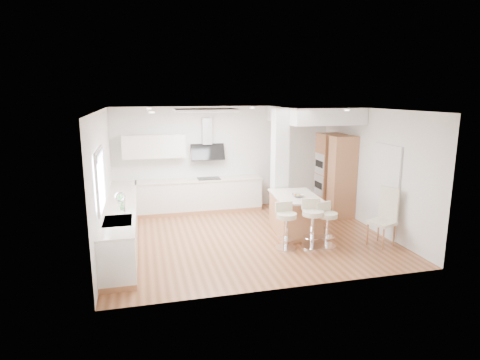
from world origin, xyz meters
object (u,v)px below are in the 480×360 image
object	(u,v)px
peninsula	(295,214)
bar_stool_b	(312,221)
bar_stool_a	(286,223)
bar_stool_c	(327,222)
dining_chair	(385,215)

from	to	relation	value
peninsula	bar_stool_b	bearing A→B (deg)	-84.12
bar_stool_b	bar_stool_a	bearing A→B (deg)	179.02
bar_stool_a	bar_stool_c	distance (m)	0.87
bar_stool_a	bar_stool_c	bearing A→B (deg)	-8.27
bar_stool_a	bar_stool_b	world-z (taller)	bar_stool_b
bar_stool_a	bar_stool_b	xyz separation A→B (m)	(0.55, -0.07, 0.03)
peninsula	bar_stool_a	distance (m)	1.01
peninsula	bar_stool_c	xyz separation A→B (m)	(0.33, -0.94, 0.07)
bar_stool_b	bar_stool_c	distance (m)	0.32
peninsula	bar_stool_a	xyz separation A→B (m)	(-0.54, -0.85, 0.09)
bar_stool_b	bar_stool_c	size ratio (longest dim) A/B	1.09
bar_stool_a	bar_stool_b	distance (m)	0.55
bar_stool_b	dining_chair	size ratio (longest dim) A/B	0.82
bar_stool_a	peninsula	bearing A→B (deg)	55.61
peninsula	bar_stool_a	bearing A→B (deg)	-116.96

